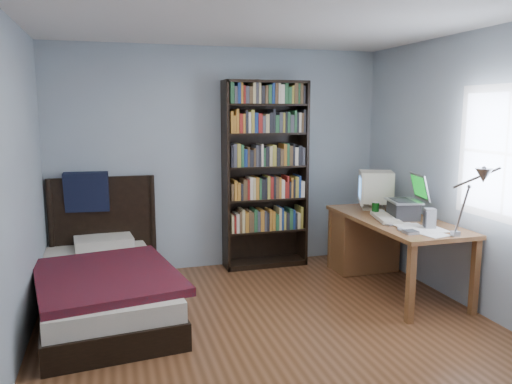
# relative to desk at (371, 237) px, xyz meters

# --- Properties ---
(room) EXTENTS (4.20, 4.24, 2.50)m
(room) POSITION_rel_desk_xyz_m (-1.48, -1.31, 0.83)
(room) COLOR #563119
(room) RESTS_ON ground
(desk) EXTENTS (0.75, 1.68, 0.73)m
(desk) POSITION_rel_desk_xyz_m (0.00, 0.00, 0.00)
(desk) COLOR brown
(desk) RESTS_ON floor
(crt_monitor) EXTENTS (0.49, 0.45, 0.42)m
(crt_monitor) POSITION_rel_desk_xyz_m (0.04, 0.02, 0.55)
(crt_monitor) COLOR beige
(crt_monitor) RESTS_ON desk
(laptop) EXTENTS (0.43, 0.42, 0.45)m
(laptop) POSITION_rel_desk_xyz_m (0.09, -0.50, 0.43)
(laptop) COLOR #2D2D30
(laptop) RESTS_ON desk
(desk_lamp) EXTENTS (0.25, 0.55, 0.65)m
(desk_lamp) POSITION_rel_desk_xyz_m (-0.02, -1.64, 0.84)
(desk_lamp) COLOR #99999E
(desk_lamp) RESTS_ON desk
(keyboard) EXTENTS (0.32, 0.53, 0.05)m
(keyboard) POSITION_rel_desk_xyz_m (-0.13, -0.50, 0.33)
(keyboard) COLOR beige
(keyboard) RESTS_ON desk
(speaker) EXTENTS (0.12, 0.12, 0.19)m
(speaker) POSITION_rel_desk_xyz_m (0.06, -0.93, 0.40)
(speaker) COLOR gray
(speaker) RESTS_ON desk
(soda_can) EXTENTS (0.07, 0.07, 0.13)m
(soda_can) POSITION_rel_desk_xyz_m (-0.11, -0.27, 0.38)
(soda_can) COLOR #083E10
(soda_can) RESTS_ON desk
(mouse) EXTENTS (0.06, 0.11, 0.04)m
(mouse) POSITION_rel_desk_xyz_m (0.01, -0.19, 0.33)
(mouse) COLOR silver
(mouse) RESTS_ON desk
(phone_silver) EXTENTS (0.08, 0.10, 0.02)m
(phone_silver) POSITION_rel_desk_xyz_m (-0.24, -0.72, 0.32)
(phone_silver) COLOR #AEAEB2
(phone_silver) RESTS_ON desk
(phone_grey) EXTENTS (0.06, 0.09, 0.02)m
(phone_grey) POSITION_rel_desk_xyz_m (-0.24, -0.93, 0.32)
(phone_grey) COLOR gray
(phone_grey) RESTS_ON desk
(external_drive) EXTENTS (0.11, 0.11, 0.02)m
(external_drive) POSITION_rel_desk_xyz_m (-0.21, -1.05, 0.32)
(external_drive) COLOR gray
(external_drive) RESTS_ON desk
(bookshelf) EXTENTS (0.96, 0.30, 2.13)m
(bookshelf) POSITION_rel_desk_xyz_m (-1.03, 0.63, 0.65)
(bookshelf) COLOR black
(bookshelf) RESTS_ON floor
(bed) EXTENTS (1.33, 2.20, 1.16)m
(bed) POSITION_rel_desk_xyz_m (-2.83, -0.18, -0.17)
(bed) COLOR black
(bed) RESTS_ON floor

